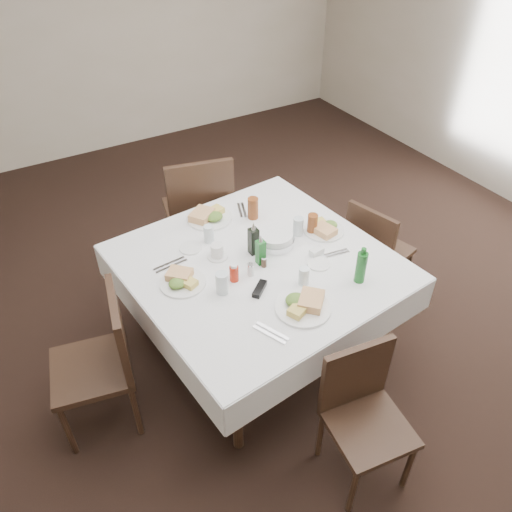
# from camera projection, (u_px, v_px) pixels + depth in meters

# --- Properties ---
(ground_plane) EXTENTS (7.00, 7.00, 0.00)m
(ground_plane) POSITION_uv_depth(u_px,v_px,m) (270.00, 337.00, 3.53)
(ground_plane) COLOR black
(room_shell) EXTENTS (6.04, 7.04, 2.80)m
(room_shell) POSITION_uv_depth(u_px,v_px,m) (277.00, 102.00, 2.46)
(room_shell) COLOR #B7AA90
(room_shell) RESTS_ON ground
(dining_table) EXTENTS (1.62, 1.62, 0.76)m
(dining_table) POSITION_uv_depth(u_px,v_px,m) (258.00, 270.00, 3.04)
(dining_table) COLOR black
(dining_table) RESTS_ON ground
(chair_north) EXTENTS (0.58, 0.58, 1.02)m
(chair_north) POSITION_uv_depth(u_px,v_px,m) (200.00, 208.00, 3.77)
(chair_north) COLOR black
(chair_north) RESTS_ON ground
(chair_south) EXTENTS (0.44, 0.44, 0.82)m
(chair_south) POSITION_uv_depth(u_px,v_px,m) (362.00, 407.00, 2.54)
(chair_south) COLOR black
(chair_south) RESTS_ON ground
(chair_east) EXTENTS (0.47, 0.47, 0.82)m
(chair_east) POSITION_uv_depth(u_px,v_px,m) (374.00, 247.00, 3.58)
(chair_east) COLOR black
(chair_east) RESTS_ON ground
(chair_west) EXTENTS (0.51, 0.51, 0.91)m
(chair_west) POSITION_uv_depth(u_px,v_px,m) (105.00, 356.00, 2.73)
(chair_west) COLOR black
(chair_west) RESTS_ON ground
(meal_north) EXTENTS (0.31, 0.31, 0.07)m
(meal_north) POSITION_uv_depth(u_px,v_px,m) (209.00, 216.00, 3.32)
(meal_north) COLOR white
(meal_north) RESTS_ON dining_table
(meal_south) EXTENTS (0.30, 0.30, 0.07)m
(meal_south) POSITION_uv_depth(u_px,v_px,m) (304.00, 304.00, 2.66)
(meal_south) COLOR white
(meal_south) RESTS_ON dining_table
(meal_east) EXTENTS (0.26, 0.26, 0.06)m
(meal_east) POSITION_uv_depth(u_px,v_px,m) (325.00, 229.00, 3.22)
(meal_east) COLOR white
(meal_east) RESTS_ON dining_table
(meal_west) EXTENTS (0.26, 0.26, 0.06)m
(meal_west) POSITION_uv_depth(u_px,v_px,m) (181.00, 280.00, 2.82)
(meal_west) COLOR white
(meal_west) RESTS_ON dining_table
(side_plate_a) EXTENTS (0.14, 0.14, 0.01)m
(side_plate_a) POSITION_uv_depth(u_px,v_px,m) (191.00, 248.00, 3.08)
(side_plate_a) COLOR white
(side_plate_a) RESTS_ON dining_table
(side_plate_b) EXTENTS (0.14, 0.14, 0.01)m
(side_plate_b) POSITION_uv_depth(u_px,v_px,m) (319.00, 264.00, 2.96)
(side_plate_b) COLOR white
(side_plate_b) RESTS_ON dining_table
(water_n) EXTENTS (0.06, 0.06, 0.12)m
(water_n) POSITION_uv_depth(u_px,v_px,m) (209.00, 234.00, 3.11)
(water_n) COLOR silver
(water_n) RESTS_ON dining_table
(water_s) EXTENTS (0.06, 0.06, 0.11)m
(water_s) POSITION_uv_depth(u_px,v_px,m) (304.00, 276.00, 2.80)
(water_s) COLOR silver
(water_s) RESTS_ON dining_table
(water_e) EXTENTS (0.07, 0.07, 0.12)m
(water_e) POSITION_uv_depth(u_px,v_px,m) (298.00, 226.00, 3.17)
(water_e) COLOR silver
(water_e) RESTS_ON dining_table
(water_w) EXTENTS (0.07, 0.07, 0.13)m
(water_w) POSITION_uv_depth(u_px,v_px,m) (222.00, 283.00, 2.74)
(water_w) COLOR silver
(water_w) RESTS_ON dining_table
(iced_tea_a) EXTENTS (0.07, 0.07, 0.15)m
(iced_tea_a) POSITION_uv_depth(u_px,v_px,m) (253.00, 208.00, 3.31)
(iced_tea_a) COLOR brown
(iced_tea_a) RESTS_ON dining_table
(iced_tea_b) EXTENTS (0.07, 0.07, 0.14)m
(iced_tea_b) POSITION_uv_depth(u_px,v_px,m) (312.00, 224.00, 3.18)
(iced_tea_b) COLOR brown
(iced_tea_b) RESTS_ON dining_table
(bread_basket) EXTENTS (0.24, 0.24, 0.08)m
(bread_basket) POSITION_uv_depth(u_px,v_px,m) (275.00, 239.00, 3.10)
(bread_basket) COLOR silver
(bread_basket) RESTS_ON dining_table
(oil_cruet_dark) EXTENTS (0.05, 0.05, 0.22)m
(oil_cruet_dark) POSITION_uv_depth(u_px,v_px,m) (253.00, 240.00, 3.00)
(oil_cruet_dark) COLOR black
(oil_cruet_dark) RESTS_ON dining_table
(oil_cruet_green) EXTENTS (0.05, 0.05, 0.20)m
(oil_cruet_green) POSITION_uv_depth(u_px,v_px,m) (261.00, 251.00, 2.93)
(oil_cruet_green) COLOR #1A6422
(oil_cruet_green) RESTS_ON dining_table
(ketchup_bottle) EXTENTS (0.05, 0.05, 0.11)m
(ketchup_bottle) POSITION_uv_depth(u_px,v_px,m) (234.00, 273.00, 2.82)
(ketchup_bottle) COLOR #B6220E
(ketchup_bottle) RESTS_ON dining_table
(salt_shaker) EXTENTS (0.04, 0.04, 0.08)m
(salt_shaker) POSITION_uv_depth(u_px,v_px,m) (251.00, 270.00, 2.87)
(salt_shaker) COLOR white
(salt_shaker) RESTS_ON dining_table
(pepper_shaker) EXTENTS (0.03, 0.03, 0.07)m
(pepper_shaker) POSITION_uv_depth(u_px,v_px,m) (264.00, 262.00, 2.93)
(pepper_shaker) COLOR #3E2C1F
(pepper_shaker) RESTS_ON dining_table
(coffee_mug) EXTENTS (0.12, 0.12, 0.09)m
(coffee_mug) POSITION_uv_depth(u_px,v_px,m) (217.00, 251.00, 3.00)
(coffee_mug) COLOR white
(coffee_mug) RESTS_ON dining_table
(sunglasses) EXTENTS (0.13, 0.12, 0.03)m
(sunglasses) POSITION_uv_depth(u_px,v_px,m) (260.00, 289.00, 2.78)
(sunglasses) COLOR black
(sunglasses) RESTS_ON dining_table
(green_bottle) EXTENTS (0.06, 0.06, 0.23)m
(green_bottle) POSITION_uv_depth(u_px,v_px,m) (361.00, 267.00, 2.79)
(green_bottle) COLOR #1A6422
(green_bottle) RESTS_ON dining_table
(sugar_caddy) EXTENTS (0.09, 0.06, 0.04)m
(sugar_caddy) POSITION_uv_depth(u_px,v_px,m) (316.00, 252.00, 3.03)
(sugar_caddy) COLOR white
(sugar_caddy) RESTS_ON dining_table
(cutlery_n) EXTENTS (0.11, 0.18, 0.01)m
(cutlery_n) POSITION_uv_depth(u_px,v_px,m) (242.00, 210.00, 3.42)
(cutlery_n) COLOR silver
(cutlery_n) RESTS_ON dining_table
(cutlery_s) EXTENTS (0.12, 0.20, 0.01)m
(cutlery_s) POSITION_uv_depth(u_px,v_px,m) (271.00, 333.00, 2.53)
(cutlery_s) COLOR silver
(cutlery_s) RESTS_ON dining_table
(cutlery_e) EXTENTS (0.16, 0.06, 0.01)m
(cutlery_e) POSITION_uv_depth(u_px,v_px,m) (337.00, 253.00, 3.05)
(cutlery_e) COLOR silver
(cutlery_e) RESTS_ON dining_table
(cutlery_w) EXTENTS (0.21, 0.07, 0.01)m
(cutlery_w) POSITION_uv_depth(u_px,v_px,m) (170.00, 265.00, 2.96)
(cutlery_w) COLOR silver
(cutlery_w) RESTS_ON dining_table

